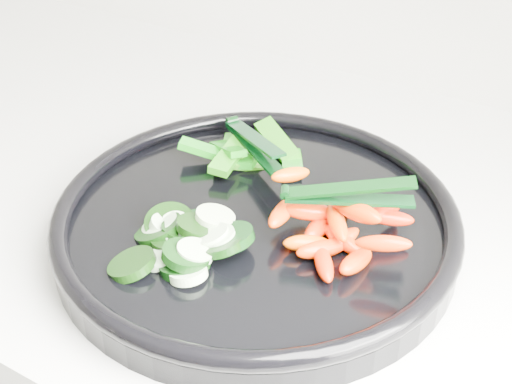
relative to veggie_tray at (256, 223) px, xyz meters
The scene contains 7 objects.
counter 0.58m from the veggie_tray, 165.72° to the left, with size 2.02×0.62×0.93m.
veggie_tray is the anchor object (origin of this frame).
cucumber_pile 0.07m from the veggie_tray, 116.13° to the right, with size 0.12×0.13×0.04m.
carrot_pile 0.08m from the veggie_tray, ahead, with size 0.15×0.14×0.06m.
pepper_pile 0.10m from the veggie_tray, 127.01° to the left, with size 0.13×0.11×0.03m.
tong_carrot 0.10m from the veggie_tray, ahead, with size 0.11×0.06×0.02m.
tong_pepper 0.10m from the veggie_tray, 123.37° to the left, with size 0.10×0.07×0.02m.
Camera 1 is at (0.58, 1.17, 1.35)m, focal length 50.00 mm.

